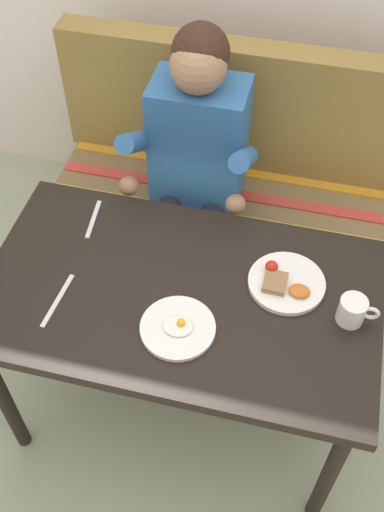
{
  "coord_description": "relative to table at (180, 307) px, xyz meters",
  "views": [
    {
      "loc": [
        0.29,
        -1.05,
        2.19
      ],
      "look_at": [
        0.0,
        0.15,
        0.72
      ],
      "focal_mm": 42.55,
      "sensor_mm": 36.0,
      "label": 1
    }
  ],
  "objects": [
    {
      "name": "ground_plane",
      "position": [
        0.0,
        0.0,
        -0.65
      ],
      "size": [
        8.0,
        8.0,
        0.0
      ],
      "primitive_type": "plane",
      "color": "#9EA88A"
    },
    {
      "name": "table",
      "position": [
        0.0,
        0.0,
        0.0
      ],
      "size": [
        1.2,
        0.7,
        0.73
      ],
      "color": "black",
      "rests_on": "ground"
    },
    {
      "name": "couch",
      "position": [
        0.0,
        0.76,
        -0.32
      ],
      "size": [
        1.44,
        0.56,
        1.0
      ],
      "color": "olive",
      "rests_on": "ground"
    },
    {
      "name": "person",
      "position": [
        -0.1,
        0.59,
        0.09
      ],
      "size": [
        0.45,
        0.61,
        1.21
      ],
      "color": "#2E5F98",
      "rests_on": "ground"
    },
    {
      "name": "plate_breakfast",
      "position": [
        0.3,
        0.1,
        0.09
      ],
      "size": [
        0.23,
        0.23,
        0.05
      ],
      "color": "white",
      "rests_on": "table"
    },
    {
      "name": "plate_eggs",
      "position": [
        0.03,
        -0.13,
        0.09
      ],
      "size": [
        0.22,
        0.22,
        0.04
      ],
      "color": "white",
      "rests_on": "table"
    },
    {
      "name": "coffee_mug",
      "position": [
        0.5,
        0.02,
        0.13
      ],
      "size": [
        0.12,
        0.08,
        0.09
      ],
      "color": "white",
      "rests_on": "table"
    },
    {
      "name": "fork",
      "position": [
        -0.35,
        0.22,
        0.08
      ],
      "size": [
        0.03,
        0.17,
        0.0
      ],
      "primitive_type": "cube",
      "rotation": [
        0.0,
        0.0,
        0.1
      ],
      "color": "silver",
      "rests_on": "table"
    },
    {
      "name": "knife",
      "position": [
        -0.34,
        -0.12,
        0.08
      ],
      "size": [
        0.03,
        0.2,
        0.0
      ],
      "primitive_type": "cube",
      "rotation": [
        0.0,
        0.0,
        -0.08
      ],
      "color": "silver",
      "rests_on": "table"
    }
  ]
}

